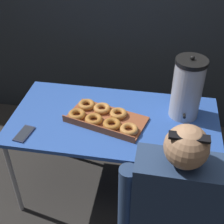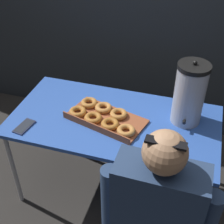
% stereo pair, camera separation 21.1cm
% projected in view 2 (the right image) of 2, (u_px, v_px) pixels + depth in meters
% --- Properties ---
extents(ground_plane, '(12.00, 12.00, 0.00)m').
position_uv_depth(ground_plane, '(114.00, 187.00, 2.59)').
color(ground_plane, '#2D2B28').
extents(folding_table, '(1.43, 0.75, 0.73)m').
position_uv_depth(folding_table, '(114.00, 124.00, 2.17)').
color(folding_table, '#2D56B2').
rests_on(folding_table, ground).
extents(donut_box, '(0.58, 0.41, 0.05)m').
position_uv_depth(donut_box, '(103.00, 117.00, 2.13)').
color(donut_box, brown).
rests_on(donut_box, folding_table).
extents(coffee_urn, '(0.21, 0.23, 0.46)m').
position_uv_depth(coffee_urn, '(189.00, 94.00, 2.01)').
color(coffee_urn, '#B7B7BC').
rests_on(coffee_urn, folding_table).
extents(cell_phone, '(0.10, 0.17, 0.01)m').
position_uv_depth(cell_phone, '(24.00, 126.00, 2.07)').
color(cell_phone, '#2D334C').
rests_on(cell_phone, folding_table).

